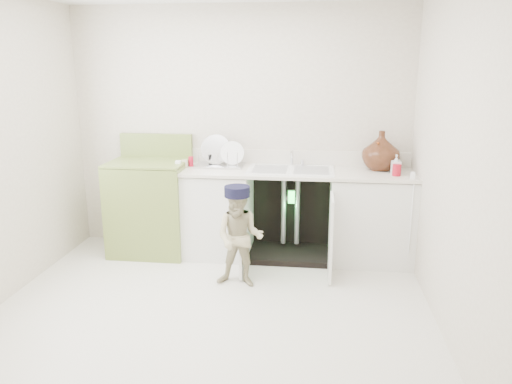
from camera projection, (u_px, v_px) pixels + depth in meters
The scene contains 5 objects.
ground at pixel (213, 307), 4.05m from camera, with size 3.50×3.50×0.00m, color silver.
room_shell at pixel (209, 156), 3.74m from camera, with size 6.00×5.50×1.26m.
counter_run at pixel (294, 210), 5.03m from camera, with size 2.44×1.02×1.28m.
avocado_stove at pixel (151, 205), 5.17m from camera, with size 0.77×0.65×1.20m.
repair_worker at pixel (240, 236), 4.36m from camera, with size 0.69×0.60×0.90m.
Camera 1 is at (0.80, -3.62, 1.93)m, focal length 35.00 mm.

